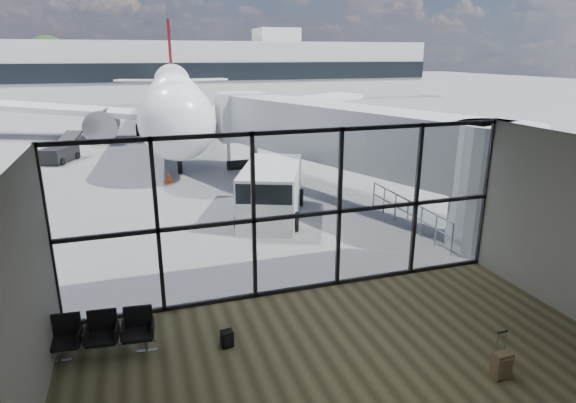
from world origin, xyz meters
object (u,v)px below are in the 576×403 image
seating_row (102,331)px  suitcase (502,365)px  airliner (174,96)px  backpack (227,339)px  belt_loader (60,153)px  service_van (271,192)px

seating_row → suitcase: (7.68, -3.41, -0.24)m
airliner → backpack: bearing=-88.8°
belt_loader → airliner: bearing=72.5°
airliner → belt_loader: bearing=-125.3°
seating_row → backpack: 2.71m
seating_row → airliner: (4.53, 31.15, 2.49)m
backpack → airliner: airliner is taller
backpack → service_van: 9.02m
airliner → belt_loader: airliner is taller
backpack → service_van: (3.43, 8.30, 0.88)m
seating_row → suitcase: bearing=-18.0°
seating_row → backpack: seating_row is taller
seating_row → belt_loader: belt_loader is taller
seating_row → airliner: bearing=87.6°
belt_loader → seating_row: bearing=-59.0°
suitcase → belt_loader: 27.51m
backpack → belt_loader: bearing=98.2°
backpack → suitcase: (5.07, -2.79, 0.11)m
service_van → seating_row: bearing=-105.6°
airliner → service_van: bearing=-81.7°
seating_row → belt_loader: size_ratio=0.60×
suitcase → airliner: bearing=95.0°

